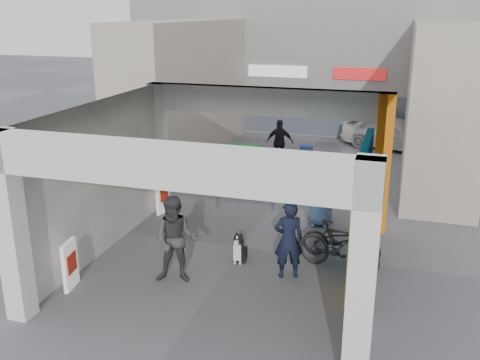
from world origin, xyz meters
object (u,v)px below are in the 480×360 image
(man_with_dog, at_px, (289,240))
(man_elderly, at_px, (321,194))
(man_back_turned, at_px, (176,240))
(bicycle_front, at_px, (341,240))
(cafe_set, at_px, (230,174))
(bicycle_rear, at_px, (339,246))
(produce_stand, at_px, (243,160))
(white_van, at_px, (391,132))
(border_collie, at_px, (239,250))
(man_crates, at_px, (280,142))

(man_with_dog, relative_size, man_elderly, 0.99)
(man_back_turned, distance_m, bicycle_front, 3.74)
(man_with_dog, height_order, man_elderly, man_elderly)
(cafe_set, xyz_separation_m, bicycle_rear, (4.05, -4.93, 0.21))
(man_with_dog, distance_m, bicycle_rear, 1.18)
(man_with_dog, bearing_deg, cafe_set, -82.82)
(produce_stand, distance_m, white_van, 6.65)
(produce_stand, relative_size, bicycle_rear, 0.71)
(produce_stand, bearing_deg, man_back_turned, -107.42)
(produce_stand, xyz_separation_m, bicycle_front, (4.12, -6.14, 0.13))
(man_back_turned, relative_size, bicycle_front, 1.04)
(cafe_set, xyz_separation_m, white_van, (4.74, 6.32, 0.32))
(cafe_set, xyz_separation_m, man_with_dog, (3.08, -5.55, 0.50))
(border_collie, bearing_deg, bicycle_front, 11.84)
(cafe_set, distance_m, man_with_dog, 6.37)
(border_collie, relative_size, bicycle_front, 0.41)
(produce_stand, xyz_separation_m, man_crates, (1.06, 1.03, 0.48))
(border_collie, bearing_deg, bicycle_rear, -1.51)
(man_elderly, xyz_separation_m, bicycle_rear, (0.77, -2.39, -0.30))
(man_back_turned, xyz_separation_m, white_van, (3.81, 12.73, -0.26))
(man_crates, xyz_separation_m, white_van, (3.75, 3.55, -0.16))
(man_back_turned, bearing_deg, bicycle_rear, 12.53)
(cafe_set, bearing_deg, white_van, 53.14)
(cafe_set, bearing_deg, man_with_dog, -60.93)
(man_crates, relative_size, white_van, 0.42)
(cafe_set, distance_m, man_back_turned, 6.50)
(produce_stand, height_order, man_elderly, man_elderly)
(man_back_turned, bearing_deg, white_van, 60.53)
(bicycle_front, bearing_deg, white_van, 2.59)
(cafe_set, height_order, produce_stand, cafe_set)
(man_elderly, bearing_deg, man_back_turned, -130.04)
(man_elderly, distance_m, white_van, 8.98)
(man_back_turned, relative_size, man_elderly, 1.08)
(man_elderly, relative_size, bicycle_rear, 0.93)
(man_elderly, relative_size, man_crates, 1.04)
(border_collie, xyz_separation_m, man_with_dog, (1.18, -0.36, 0.55))
(border_collie, distance_m, bicycle_front, 2.29)
(border_collie, xyz_separation_m, man_crates, (-0.91, 7.95, 0.53))
(cafe_set, bearing_deg, bicycle_rear, -50.58)
(man_back_turned, bearing_deg, bicycle_front, 19.97)
(man_with_dog, xyz_separation_m, bicycle_rear, (0.97, 0.62, -0.29))
(produce_stand, height_order, man_back_turned, man_back_turned)
(cafe_set, height_order, bicycle_front, cafe_set)
(man_with_dog, bearing_deg, man_elderly, -115.60)
(cafe_set, distance_m, bicycle_front, 5.98)
(man_elderly, relative_size, white_van, 0.44)
(border_collie, bearing_deg, white_van, 67.83)
(bicycle_rear, bearing_deg, man_crates, 35.59)
(man_back_turned, xyz_separation_m, bicycle_front, (3.12, 2.01, -0.45))
(white_van, bearing_deg, man_with_dog, -168.25)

